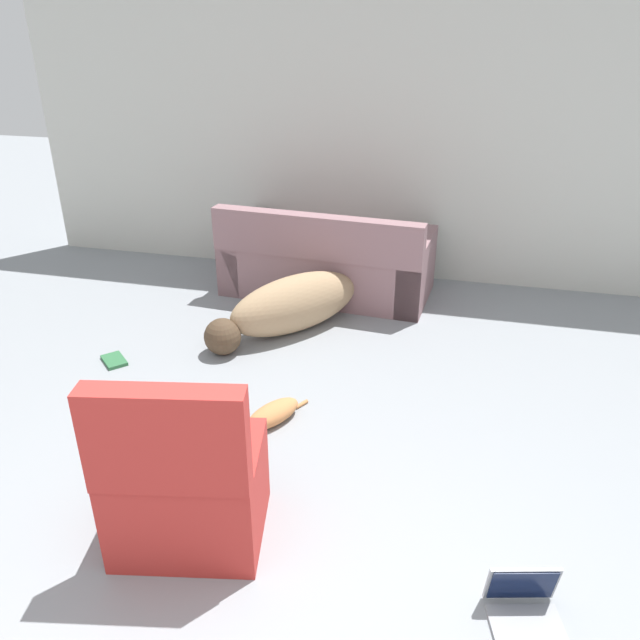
{
  "coord_description": "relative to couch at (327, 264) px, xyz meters",
  "views": [
    {
      "loc": [
        0.58,
        -1.18,
        2.21
      ],
      "look_at": [
        -0.23,
        2.12,
        0.55
      ],
      "focal_mm": 35.0,
      "sensor_mm": 36.0,
      "label": 1
    }
  ],
  "objects": [
    {
      "name": "wall_back",
      "position": [
        0.57,
        0.58,
        1.0
      ],
      "size": [
        7.04,
        0.06,
        2.55
      ],
      "color": "beige",
      "rests_on": "ground_plane"
    },
    {
      "name": "couch",
      "position": [
        0.0,
        0.0,
        0.0
      ],
      "size": [
        1.82,
        0.94,
        0.79
      ],
      "rotation": [
        0.0,
        0.0,
        3.07
      ],
      "color": "gray",
      "rests_on": "ground_plane"
    },
    {
      "name": "dog",
      "position": [
        -0.1,
        -0.8,
        -0.06
      ],
      "size": [
        1.15,
        1.37,
        0.44
      ],
      "rotation": [
        0.0,
        0.0,
        4.03
      ],
      "color": "#A38460",
      "rests_on": "ground_plane"
    },
    {
      "name": "cat",
      "position": [
        0.12,
        -2.01,
        -0.21
      ],
      "size": [
        0.35,
        0.52,
        0.12
      ],
      "rotation": [
        0.0,
        0.0,
        4.19
      ],
      "color": "#BC7A47",
      "rests_on": "ground_plane"
    },
    {
      "name": "laptop_open",
      "position": [
        1.53,
        -3.03,
        -0.2
      ],
      "size": [
        0.34,
        0.31,
        0.22
      ],
      "rotation": [
        0.0,
        0.0,
        0.25
      ],
      "color": "gray",
      "rests_on": "ground_plane"
    },
    {
      "name": "book_green",
      "position": [
        -1.18,
        -1.56,
        -0.26
      ],
      "size": [
        0.25,
        0.24,
        0.02
      ],
      "rotation": [
        0.0,
        0.0,
        -0.75
      ],
      "color": "#2D663D",
      "rests_on": "ground_plane"
    },
    {
      "name": "side_chair",
      "position": [
        0.04,
        -2.96,
        0.05
      ],
      "size": [
        0.76,
        0.68,
        0.93
      ],
      "rotation": [
        0.0,
        0.0,
        3.33
      ],
      "color": "#B72D28",
      "rests_on": "ground_plane"
    }
  ]
}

